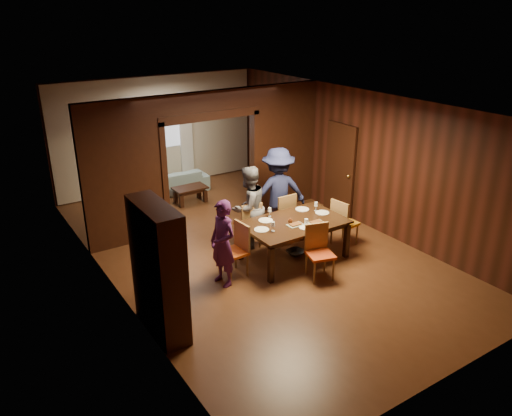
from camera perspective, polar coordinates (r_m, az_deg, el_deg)
floor at (r=9.97m, az=-0.52°, el=-4.69°), size 9.00×9.00×0.00m
ceiling at (r=9.03m, az=-0.59°, el=11.95°), size 5.50×9.00×0.02m
room_walls at (r=10.95m, az=-5.90°, el=6.17°), size 5.52×9.01×2.90m
person_purple at (r=8.47m, az=-3.82°, el=-4.06°), size 0.45×0.61×1.53m
person_grey at (r=9.76m, az=-0.85°, el=0.08°), size 0.93×0.80×1.66m
person_navy at (r=10.27m, az=2.52°, el=1.82°), size 1.36×1.02×1.87m
sofa at (r=13.00m, az=-9.86°, el=2.92°), size 1.99×0.83×0.57m
serving_bowl at (r=9.44m, az=4.68°, el=-0.99°), size 0.34×0.34×0.08m
dining_table at (r=9.49m, az=4.32°, el=-3.65°), size 1.91×1.19×0.76m
coffee_table at (r=12.30m, az=-7.52°, el=1.51°), size 0.80×0.50×0.40m
chair_left at (r=8.83m, az=-2.64°, el=-4.91°), size 0.47×0.47×0.97m
chair_right at (r=10.13m, az=10.14°, el=-1.56°), size 0.50×0.50×0.97m
chair_far_l at (r=9.89m, az=-0.96°, el=-1.79°), size 0.49×0.49×0.97m
chair_far_r at (r=10.32m, az=2.90°, el=-0.76°), size 0.44×0.44×0.97m
chair_near at (r=8.82m, az=7.37°, el=-5.12°), size 0.54×0.54×0.97m
hutch at (r=7.30m, az=-11.09°, el=-6.96°), size 0.40×1.20×2.00m
door_right at (r=11.48m, az=9.56°, el=4.36°), size 0.06×0.90×2.10m
window_far at (r=13.16m, az=-11.15°, el=9.47°), size 1.20×0.03×1.30m
curtain_left at (r=12.98m, az=-14.01°, el=7.00°), size 0.35×0.06×2.40m
curtain_right at (r=13.52m, az=-7.99°, el=8.04°), size 0.35×0.06×2.40m
plate_left at (r=8.96m, az=0.64°, el=-2.48°), size 0.27×0.27×0.01m
plate_far_l at (r=9.33m, az=1.11°, el=-1.43°), size 0.27×0.27×0.01m
plate_far_r at (r=9.88m, az=5.30°, el=-0.13°), size 0.27×0.27×0.01m
plate_right at (r=9.76m, az=7.58°, el=-0.53°), size 0.27×0.27×0.01m
plate_near at (r=9.09m, az=5.78°, el=-2.21°), size 0.27×0.27×0.01m
platter_a at (r=9.16m, az=4.53°, el=-1.89°), size 0.30×0.20×0.04m
platter_b at (r=9.29m, az=6.88°, el=-1.63°), size 0.30×0.20×0.04m
wineglass_left at (r=8.88m, az=1.95°, el=-2.14°), size 0.08×0.08×0.18m
wineglass_far at (r=9.49m, az=1.57°, el=-0.47°), size 0.08×0.08×0.18m
wineglass_right at (r=9.83m, az=6.87°, el=0.19°), size 0.08×0.08×0.18m
tumbler at (r=9.14m, az=5.77°, el=-1.65°), size 0.07×0.07×0.14m
condiment_jar at (r=9.20m, az=3.94°, el=-1.51°), size 0.08×0.08×0.11m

